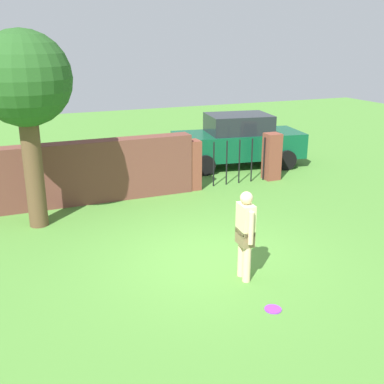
% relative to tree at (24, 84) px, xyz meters
% --- Properties ---
extents(ground_plane, '(40.00, 40.00, 0.00)m').
position_rel_tree_xyz_m(ground_plane, '(2.86, -3.08, -3.17)').
color(ground_plane, '#4C8433').
extents(brick_wall, '(5.60, 0.50, 1.60)m').
position_rel_tree_xyz_m(brick_wall, '(1.36, 1.18, -2.37)').
color(brick_wall, brown).
rests_on(brick_wall, ground).
extents(tree, '(2.01, 2.01, 4.28)m').
position_rel_tree_xyz_m(tree, '(0.00, 0.00, 0.00)').
color(tree, brown).
rests_on(tree, ground).
extents(person, '(0.25, 0.54, 1.62)m').
position_rel_tree_xyz_m(person, '(3.11, -4.01, -2.28)').
color(person, beige).
rests_on(person, ground).
extents(fence_gate, '(3.04, 0.44, 1.40)m').
position_rel_tree_xyz_m(fence_gate, '(5.56, 1.18, -2.47)').
color(fence_gate, brown).
rests_on(fence_gate, ground).
extents(car, '(4.41, 2.40, 1.72)m').
position_rel_tree_xyz_m(car, '(6.66, 2.97, -2.31)').
color(car, '#0C4C2D').
rests_on(car, ground).
extents(frisbee_purple, '(0.27, 0.27, 0.02)m').
position_rel_tree_xyz_m(frisbee_purple, '(3.05, -5.10, -3.16)').
color(frisbee_purple, purple).
rests_on(frisbee_purple, ground).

